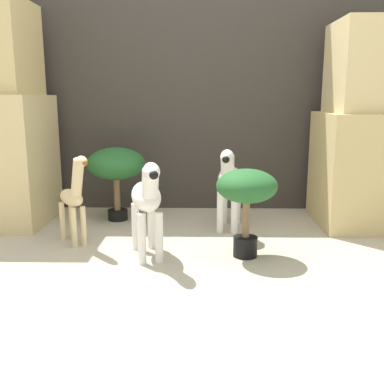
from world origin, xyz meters
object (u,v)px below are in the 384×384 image
Objects in this scene: zebra_left at (147,199)px; potted_palm_back at (116,166)px; potted_palm_front at (247,192)px; giraffe_figurine at (74,197)px; zebra_right at (229,181)px.

zebra_left reaches higher than potted_palm_back.
potted_palm_back is (-0.32, 0.80, 0.06)m from zebra_left.
potted_palm_front is at bearing 3.25° from zebra_left.
giraffe_figurine is at bearing 169.11° from potted_palm_front.
potted_palm_front is (0.06, -0.55, 0.04)m from zebra_right.
giraffe_figurine is at bearing 154.29° from zebra_left.
zebra_right is 1.13× the size of potted_palm_front.
zebra_left is at bearing -68.06° from potted_palm_back.
potted_palm_front is 0.94× the size of potted_palm_back.
zebra_right reaches higher than potted_palm_front.
potted_palm_back is at bearing 74.31° from giraffe_figurine.
zebra_right reaches higher than potted_palm_back.
giraffe_figurine is 1.06m from potted_palm_front.
giraffe_figurine is 0.60m from potted_palm_back.
zebra_right is at bearing -15.01° from potted_palm_back.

